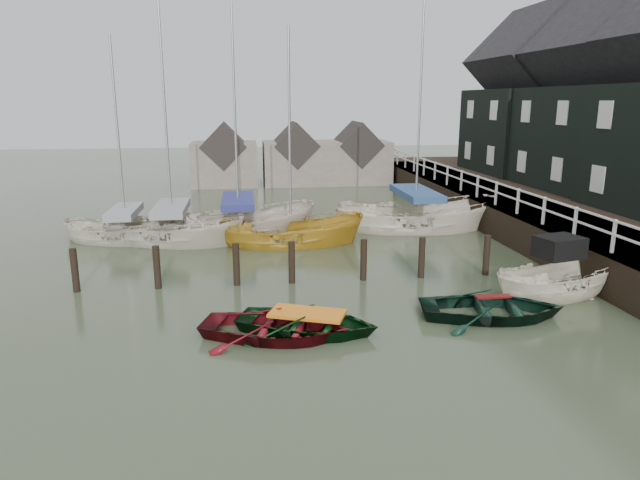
{
  "coord_description": "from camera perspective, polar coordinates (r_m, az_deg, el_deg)",
  "views": [
    {
      "loc": [
        -2.66,
        -14.91,
        5.86
      ],
      "look_at": [
        -0.25,
        3.1,
        1.4
      ],
      "focal_mm": 32.0,
      "sensor_mm": 36.0,
      "label": 1
    }
  ],
  "objects": [
    {
      "name": "sailboat_b",
      "position": [
        25.56,
        -8.09,
        0.54
      ],
      "size": [
        7.11,
        3.28,
        11.56
      ],
      "rotation": [
        0.0,
        0.0,
        1.67
      ],
      "color": "beige",
      "rests_on": "ground"
    },
    {
      "name": "rowboat_green",
      "position": [
        15.02,
        -1.26,
        -9.18
      ],
      "size": [
        4.41,
        3.81,
        0.77
      ],
      "primitive_type": "imported",
      "rotation": [
        0.0,
        0.0,
        1.19
      ],
      "color": "black",
      "rests_on": "ground"
    },
    {
      "name": "pier",
      "position": [
        28.18,
        18.06,
        2.58
      ],
      "size": [
        3.04,
        32.0,
        2.7
      ],
      "color": "black",
      "rests_on": "ground"
    },
    {
      "name": "sailboat_d",
      "position": [
        26.98,
        9.47,
        1.19
      ],
      "size": [
        7.76,
        3.67,
        13.25
      ],
      "rotation": [
        0.0,
        0.0,
        1.45
      ],
      "color": "silver",
      "rests_on": "ground"
    },
    {
      "name": "land_strip",
      "position": [
        31.09,
        27.19,
        1.39
      ],
      "size": [
        14.0,
        38.0,
        1.5
      ],
      "primitive_type": "cube",
      "color": "black",
      "rests_on": "ground"
    },
    {
      "name": "sailboat_e",
      "position": [
        25.69,
        -18.78,
        0.01
      ],
      "size": [
        5.85,
        3.38,
        9.45
      ],
      "rotation": [
        0.0,
        0.0,
        1.32
      ],
      "color": "beige",
      "rests_on": "ground"
    },
    {
      "name": "sailboat_c",
      "position": [
        23.94,
        -2.92,
        -0.37
      ],
      "size": [
        6.21,
        2.59,
        9.83
      ],
      "rotation": [
        0.0,
        0.0,
        1.52
      ],
      "color": "#B68722",
      "rests_on": "ground"
    },
    {
      "name": "motorboat",
      "position": [
        19.05,
        22.69,
        -4.95
      ],
      "size": [
        4.84,
        2.74,
        2.72
      ],
      "rotation": [
        0.0,
        0.0,
        1.81
      ],
      "color": "silver",
      "rests_on": "ground"
    },
    {
      "name": "sailboat_a",
      "position": [
        24.9,
        -14.47,
        -0.11
      ],
      "size": [
        6.86,
        4.4,
        11.63
      ],
      "rotation": [
        0.0,
        0.0,
        1.23
      ],
      "color": "beige",
      "rests_on": "ground"
    },
    {
      "name": "rowboat_red",
      "position": [
        14.75,
        -4.49,
        -9.66
      ],
      "size": [
        4.42,
        3.7,
        0.79
      ],
      "primitive_type": "imported",
      "rotation": [
        0.0,
        0.0,
        1.28
      ],
      "color": "#580C12",
      "rests_on": "ground"
    },
    {
      "name": "rowboat_dkgreen",
      "position": [
        16.66,
        16.78,
        -7.42
      ],
      "size": [
        4.35,
        3.43,
        0.81
      ],
      "primitive_type": "imported",
      "rotation": [
        0.0,
        0.0,
        1.4
      ],
      "color": "black",
      "rests_on": "ground"
    },
    {
      "name": "mooring_pilings",
      "position": [
        18.76,
        -2.57,
        -2.82
      ],
      "size": [
        13.72,
        0.22,
        1.8
      ],
      "color": "black",
      "rests_on": "ground"
    },
    {
      "name": "ground",
      "position": [
        16.24,
        2.35,
        -7.37
      ],
      "size": [
        120.0,
        120.0,
        0.0
      ],
      "primitive_type": "plane",
      "color": "#303B26",
      "rests_on": "ground"
    },
    {
      "name": "far_sheds",
      "position": [
        41.25,
        -2.75,
        8.22
      ],
      "size": [
        14.0,
        4.08,
        4.39
      ],
      "color": "#665B51",
      "rests_on": "ground"
    }
  ]
}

